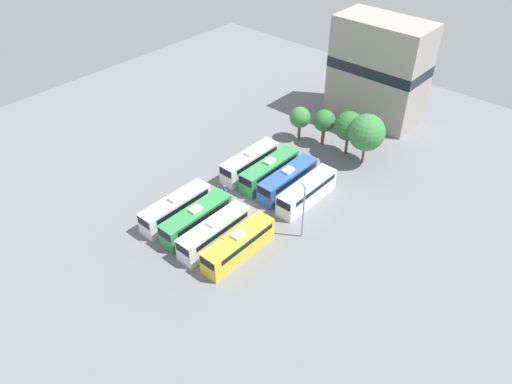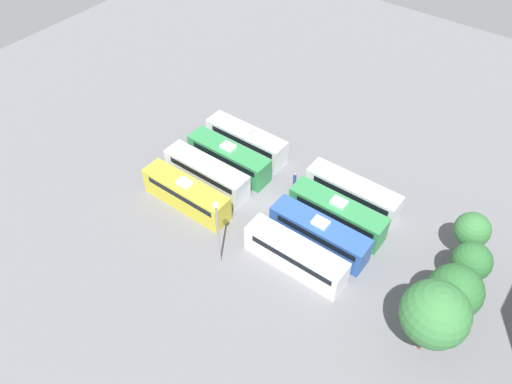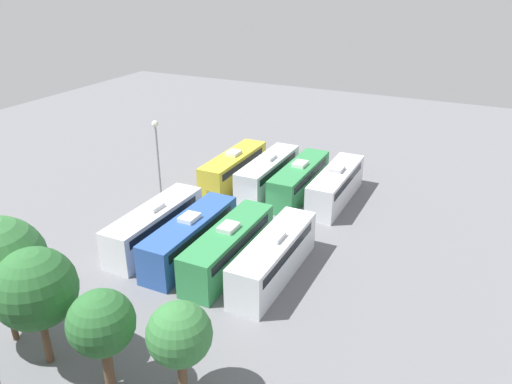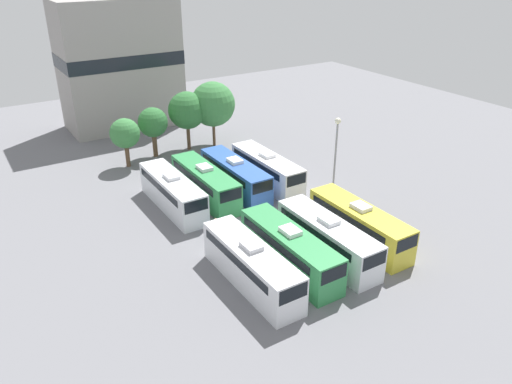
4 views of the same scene
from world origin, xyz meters
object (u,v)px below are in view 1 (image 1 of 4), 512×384
Objects in this scene: tree_1 at (324,121)px; worker_person at (224,190)px; bus_6 at (288,179)px; tree_3 at (367,132)px; bus_7 at (307,191)px; tree_0 at (300,117)px; bus_5 at (270,170)px; bus_1 at (196,219)px; tree_2 at (349,126)px; bus_0 at (176,208)px; bus_2 at (214,232)px; bus_4 at (250,162)px; light_pole at (304,202)px; depot_building at (379,70)px; bus_3 at (239,244)px.

worker_person is at bearing -97.10° from tree_1.
bus_6 is 1.28× the size of tree_3.
bus_7 is at bearing 34.03° from worker_person.
bus_5 is at bearing -72.31° from tree_0.
worker_person is 0.28× the size of tree_0.
bus_6 is at bearing -108.69° from tree_3.
tree_2 is (4.53, 27.97, 3.28)m from bus_1.
bus_7 is 1.28× the size of tree_3.
bus_0 is 17.99m from bus_7.
bus_2 and bus_5 have the same top height.
tree_2 is at bearing 59.20° from bus_4.
light_pole reaches higher than bus_5.
bus_2 is 28.58m from tree_1.
tree_0 is 0.70× the size of tree_3.
bus_4 is 1.83× the size of tree_0.
light_pole is (11.06, -6.69, 3.88)m from bus_5.
tree_3 reaches higher than tree_1.
worker_person is at bearing -96.06° from depot_building.
tree_1 is at bearing 117.20° from bus_7.
tree_1 is at bearing 104.70° from bus_3.
bus_5 is at bearing 176.45° from bus_7.
bus_1 is at bearing -103.46° from bus_6.
bus_1 is 3.58m from bus_2.
bus_0 is at bearing -151.20° from light_pole.
bus_3 and bus_6 have the same top height.
tree_3 is (4.31, 27.80, 3.67)m from bus_2.
bus_5 is at bearing 103.43° from bus_2.
bus_4 is at bearing 156.21° from light_pole.
tree_1 is (3.71, 28.22, 2.51)m from bus_0.
tree_1 reaches higher than bus_4.
bus_7 is (3.69, -0.39, 0.00)m from bus_6.
light_pole reaches higher than bus_1.
depot_building reaches higher than bus_2.
bus_0 is at bearing -98.54° from worker_person.
bus_6 is at bearing 174.02° from bus_7.
bus_3 and bus_4 have the same top height.
depot_building is (3.62, 34.04, 7.94)m from worker_person.
worker_person is (-9.65, -6.52, -0.99)m from bus_7.
light_pole reaches higher than worker_person.
depot_building is at bearing 94.95° from bus_6.
bus_7 is 1.83× the size of tree_0.
depot_building reaches higher than bus_5.
tree_3 is at bearing -64.42° from depot_building.
tree_1 is 7.93m from tree_3.
tree_0 reaches higher than bus_5.
tree_1 is at bearing 75.03° from bus_4.
bus_4 and bus_6 have the same top height.
bus_1 and bus_3 have the same top height.
tree_3 is at bearing 4.08° from tree_0.
bus_3 is 6.49× the size of worker_person.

